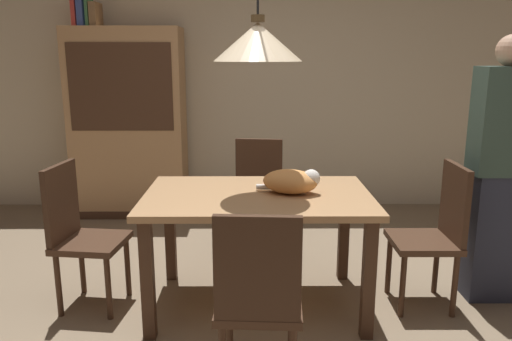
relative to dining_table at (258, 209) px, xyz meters
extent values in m
plane|color=#847056|center=(-0.02, -0.37, -0.65)|extent=(10.00, 10.00, 0.00)
cube|color=beige|center=(-0.02, 2.28, 0.80)|extent=(6.40, 0.10, 2.90)
cube|color=tan|center=(0.00, 0.00, 0.08)|extent=(1.40, 0.90, 0.04)
cube|color=#472D1E|center=(-0.62, -0.39, -0.29)|extent=(0.07, 0.07, 0.71)
cube|color=#472D1E|center=(0.62, -0.39, -0.29)|extent=(0.07, 0.07, 0.71)
cube|color=#472D1E|center=(-0.62, 0.39, -0.29)|extent=(0.07, 0.07, 0.71)
cube|color=#472D1E|center=(0.62, 0.39, -0.29)|extent=(0.07, 0.07, 0.71)
cube|color=#472D1E|center=(1.05, 0.00, -0.22)|extent=(0.40, 0.40, 0.04)
cube|color=#40291B|center=(1.23, 0.00, 0.04)|extent=(0.04, 0.38, 0.48)
cylinder|color=#472D1E|center=(0.89, 0.16, -0.44)|extent=(0.04, 0.04, 0.41)
cylinder|color=#472D1E|center=(0.89, -0.16, -0.44)|extent=(0.04, 0.04, 0.41)
cylinder|color=#472D1E|center=(1.21, 0.16, -0.44)|extent=(0.04, 0.04, 0.41)
cylinder|color=#472D1E|center=(1.21, -0.16, -0.44)|extent=(0.04, 0.04, 0.41)
cube|color=#472D1E|center=(0.00, 0.80, -0.22)|extent=(0.44, 0.44, 0.04)
cube|color=#40291B|center=(0.02, 0.98, 0.04)|extent=(0.38, 0.08, 0.48)
cylinder|color=#472D1E|center=(-0.18, 0.66, -0.44)|extent=(0.04, 0.04, 0.41)
cylinder|color=#472D1E|center=(0.14, 0.62, -0.44)|extent=(0.04, 0.04, 0.41)
cylinder|color=#472D1E|center=(-0.14, 0.98, -0.44)|extent=(0.04, 0.04, 0.41)
cylinder|color=#472D1E|center=(0.18, 0.94, -0.44)|extent=(0.04, 0.04, 0.41)
cube|color=#472D1E|center=(-1.05, 0.00, -0.22)|extent=(0.44, 0.44, 0.04)
cube|color=#40291B|center=(-1.23, 0.02, 0.04)|extent=(0.08, 0.38, 0.48)
cylinder|color=#472D1E|center=(-0.91, -0.18, -0.44)|extent=(0.04, 0.04, 0.41)
cylinder|color=#472D1E|center=(-0.87, 0.14, -0.44)|extent=(0.04, 0.04, 0.41)
cylinder|color=#472D1E|center=(-1.23, -0.14, -0.44)|extent=(0.04, 0.04, 0.41)
cylinder|color=#472D1E|center=(-1.19, 0.18, -0.44)|extent=(0.04, 0.04, 0.41)
cube|color=#472D1E|center=(0.00, -0.80, -0.22)|extent=(0.42, 0.42, 0.04)
cube|color=#40291B|center=(-0.01, -0.98, 0.04)|extent=(0.38, 0.06, 0.48)
cylinder|color=#472D1E|center=(0.17, -0.65, -0.44)|extent=(0.04, 0.04, 0.41)
cylinder|color=#472D1E|center=(-0.15, -0.63, -0.44)|extent=(0.04, 0.04, 0.41)
ellipsoid|color=#E59951|center=(0.20, 0.01, 0.18)|extent=(0.39, 0.30, 0.15)
sphere|color=white|center=(0.33, -0.01, 0.20)|extent=(0.11, 0.11, 0.11)
cylinder|color=white|center=(0.08, 0.07, 0.13)|extent=(0.18, 0.04, 0.04)
cone|color=beige|center=(0.00, 0.00, 1.01)|extent=(0.52, 0.52, 0.22)
cylinder|color=#513D23|center=(0.00, 0.00, 1.14)|extent=(0.08, 0.08, 0.04)
cube|color=tan|center=(-1.27, 1.95, 0.28)|extent=(1.10, 0.44, 1.85)
cube|color=#472D1E|center=(-1.27, 1.72, 0.65)|extent=(0.97, 0.01, 0.81)
cube|color=#472D1E|center=(-1.27, 1.95, -0.61)|extent=(1.12, 0.45, 0.08)
cube|color=#B73833|center=(-1.70, 1.95, 1.34)|extent=(0.04, 0.22, 0.28)
cube|color=#384C93|center=(-1.63, 1.95, 1.32)|extent=(0.06, 0.24, 0.24)
cube|color=#427A4C|center=(-1.58, 1.95, 1.33)|extent=(0.03, 0.20, 0.26)
cube|color=brown|center=(-1.51, 1.95, 1.31)|extent=(0.06, 0.24, 0.22)
cube|color=#2D3347|center=(1.53, 0.10, -0.22)|extent=(0.30, 0.20, 0.85)
cube|color=#3D564C|center=(1.53, 0.10, 0.54)|extent=(0.36, 0.22, 0.67)
camera|label=1|loc=(-0.03, -2.95, 0.93)|focal=34.72mm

